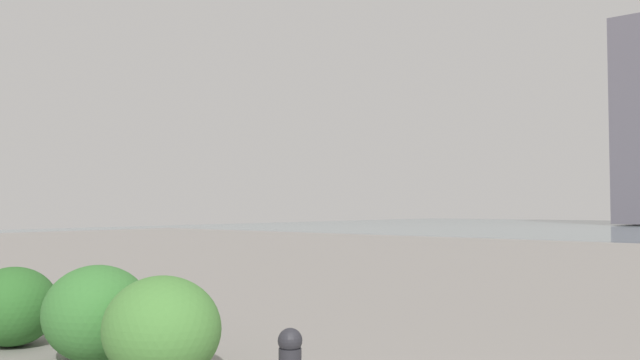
# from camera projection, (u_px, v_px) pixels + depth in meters

# --- Properties ---
(shrub_low) EXTENTS (0.97, 0.88, 0.83)m
(shrub_low) POSITION_uv_depth(u_px,v_px,m) (13.00, 306.00, 6.63)
(shrub_low) COLOR #2D6628
(shrub_low) RESTS_ON ground
(shrub_wide) EXTENTS (1.04, 0.94, 0.88)m
(shrub_wide) POSITION_uv_depth(u_px,v_px,m) (162.00, 329.00, 5.24)
(shrub_wide) COLOR #477F38
(shrub_wide) RESTS_ON ground
(shrub_tall) EXTENTS (1.07, 0.96, 0.91)m
(shrub_tall) POSITION_uv_depth(u_px,v_px,m) (97.00, 313.00, 5.94)
(shrub_tall) COLOR #387533
(shrub_tall) RESTS_ON ground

